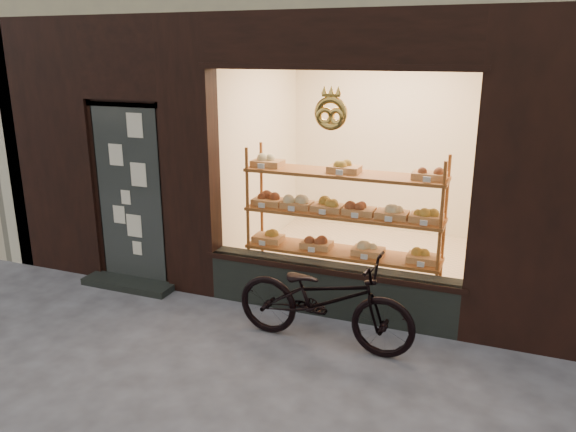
% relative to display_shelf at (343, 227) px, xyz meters
% --- Properties ---
extents(ground, '(90.00, 90.00, 0.00)m').
position_rel_display_shelf_xyz_m(ground, '(-0.45, -2.55, -0.85)').
color(ground, '#3C3B3F').
extents(display_shelf, '(2.20, 0.45, 1.70)m').
position_rel_display_shelf_xyz_m(display_shelf, '(0.00, 0.00, 0.00)').
color(display_shelf, brown).
rests_on(display_shelf, ground).
extents(bicycle, '(1.79, 0.69, 0.93)m').
position_rel_display_shelf_xyz_m(bicycle, '(0.14, -1.08, -0.39)').
color(bicycle, black).
rests_on(bicycle, ground).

